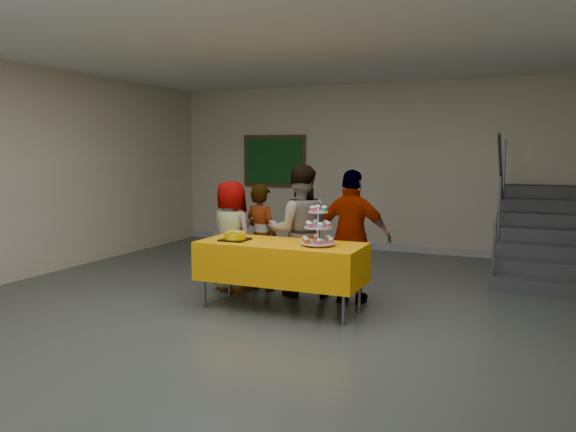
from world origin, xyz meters
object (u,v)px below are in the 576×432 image
schoolchild_c (300,231)px  staircase (543,240)px  noticeboard (274,161)px  schoolchild_d (352,237)px  bake_table (281,261)px  schoolchild_b (261,237)px  bear_cake (235,235)px  cupcake_stand (318,230)px  schoolchild_a (231,236)px

schoolchild_c → staircase: size_ratio=0.68×
schoolchild_c → noticeboard: (-1.99, 3.52, 0.79)m
staircase → schoolchild_d: bearing=-127.2°
bake_table → schoolchild_c: size_ratio=1.16×
schoolchild_b → schoolchild_d: bearing=-172.6°
bear_cake → cupcake_stand: bearing=2.3°
staircase → schoolchild_b: bearing=-142.1°
bear_cake → schoolchild_b: size_ratio=0.26×
schoolchild_b → staircase: (3.37, 2.62, -0.20)m
schoolchild_d → staircase: 3.48m
bear_cake → schoolchild_d: bearing=28.1°
bake_table → schoolchild_d: bearing=41.0°
bake_table → noticeboard: 4.76m
bake_table → schoolchild_a: size_ratio=1.32×
bake_table → schoolchild_b: 0.95m
cupcake_stand → schoolchild_b: size_ratio=0.32×
staircase → noticeboard: size_ratio=1.85×
cupcake_stand → staircase: size_ratio=0.19×
bear_cake → staircase: staircase is taller
schoolchild_b → noticeboard: noticeboard is taller
schoolchild_a → schoolchild_c: (0.91, 0.09, 0.10)m
bake_table → noticeboard: bearing=116.0°
bake_table → noticeboard: size_ratio=1.45×
cupcake_stand → schoolchild_b: (-1.07, 0.75, -0.25)m
schoolchild_d → noticeboard: noticeboard is taller
schoolchild_b → schoolchild_d: (1.27, -0.15, 0.10)m
schoolchild_c → schoolchild_d: schoolchild_c is taller
schoolchild_b → noticeboard: bearing=-53.6°
cupcake_stand → bear_cake: size_ratio=1.24×
bake_table → bear_cake: 0.62m
bear_cake → staircase: (3.31, 3.41, -0.34)m
schoolchild_d → staircase: (2.10, 2.76, -0.30)m
bake_table → schoolchild_c: bearing=93.4°
staircase → noticeboard: noticeboard is taller
schoolchild_b → noticeboard: 3.84m
schoolchild_b → schoolchild_c: 0.59m
schoolchild_b → noticeboard: (-1.42, 3.45, 0.91)m
schoolchild_c → staircase: staircase is taller
schoolchild_a → bear_cake: bearing=140.4°
bear_cake → noticeboard: 4.56m
staircase → bake_table: bearing=-129.6°
schoolchild_b → staircase: 4.27m
schoolchild_b → schoolchild_c: (0.57, -0.07, 0.12)m
bear_cake → bake_table: bearing=7.5°
bake_table → schoolchild_a: bearing=149.8°
schoolchild_d → schoolchild_c: bearing=-5.3°
schoolchild_d → bake_table: bearing=41.7°
schoolchild_b → schoolchild_d: 1.28m
bake_table → schoolchild_a: 1.11m
bear_cake → schoolchild_d: 1.37m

